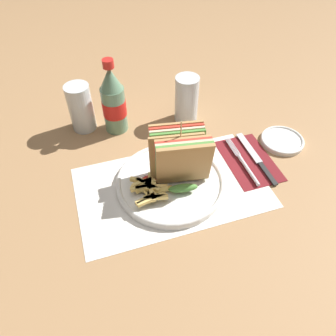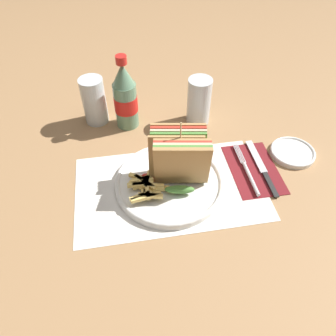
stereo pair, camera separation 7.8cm
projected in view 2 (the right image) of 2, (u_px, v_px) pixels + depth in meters
ground_plane at (178, 193)px, 0.78m from camera, size 4.00×4.00×0.00m
placemat at (170, 188)px, 0.79m from camera, size 0.45×0.27×0.00m
plate_main at (169, 182)px, 0.79m from camera, size 0.26×0.26×0.02m
club_sandwich at (180, 158)px, 0.75m from camera, size 0.14×0.12×0.17m
fries_pile at (145, 186)px, 0.76m from camera, size 0.10×0.09×0.02m
ketchup_blob at (148, 178)px, 0.78m from camera, size 0.04×0.03×0.01m
napkin at (253, 169)px, 0.84m from camera, size 0.12×0.19×0.00m
fork at (248, 173)px, 0.82m from camera, size 0.02×0.18×0.01m
knife at (262, 168)px, 0.83m from camera, size 0.02×0.20×0.00m
coke_bottle_near at (125, 98)px, 0.90m from camera, size 0.07×0.07×0.21m
glass_near at (199, 104)px, 0.93m from camera, size 0.07×0.07×0.14m
glass_far at (95, 103)px, 0.93m from camera, size 0.07×0.07×0.14m
side_saucer at (293, 152)px, 0.87m from camera, size 0.12×0.12×0.01m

